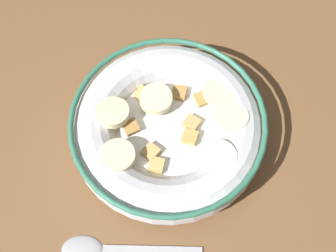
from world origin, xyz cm
name	(u,v)px	position (x,y,z in cm)	size (l,w,h in cm)	color
ground_plane	(168,141)	(0.00, 0.00, -1.00)	(91.05, 91.05, 2.00)	brown
cereal_bowl	(168,128)	(0.02, 0.01, 2.52)	(19.95, 19.95, 4.91)	silver
spoon	(101,250)	(0.58, -13.53, 0.34)	(12.82, 8.43, 0.80)	#A5A5AD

